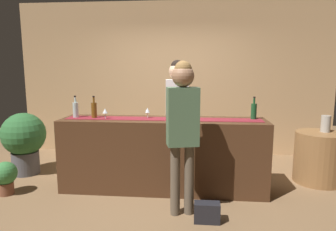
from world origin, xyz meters
TOP-DOWN VIEW (x-y plane):
  - ground_plane at (0.00, 0.00)m, footprint 10.00×10.00m
  - back_wall at (0.00, 1.90)m, footprint 6.00×0.12m
  - bar_counter at (0.00, 0.00)m, footprint 2.75×0.60m
  - counter_runner_cloth at (0.00, 0.00)m, footprint 2.61×0.28m
  - wine_bottle_amber at (-0.94, -0.00)m, footprint 0.07×0.07m
  - wine_bottle_green at (1.20, 0.10)m, footprint 0.07×0.07m
  - wine_bottle_clear at (-1.20, 0.01)m, footprint 0.07×0.07m
  - wine_glass_near_customer at (-0.77, -0.06)m, footprint 0.07×0.07m
  - wine_glass_mid_counter at (-0.21, 0.05)m, footprint 0.07×0.07m
  - bartender at (0.15, 0.58)m, footprint 0.36×0.25m
  - customer_sipping at (0.29, -0.69)m, footprint 0.38×0.27m
  - round_side_table at (2.23, 0.48)m, footprint 0.68×0.68m
  - vase_on_side_table at (2.31, 0.53)m, footprint 0.13×0.13m
  - potted_plant_tall at (-2.23, 0.41)m, footprint 0.66×0.66m
  - potted_plant_small at (-2.05, -0.37)m, footprint 0.30×0.30m
  - handbag at (0.57, -0.85)m, footprint 0.28×0.14m

SIDE VIEW (x-z plane):
  - ground_plane at x=0.00m, z-range 0.00..0.00m
  - handbag at x=0.57m, z-range 0.00..0.22m
  - potted_plant_small at x=-2.05m, z-range 0.03..0.48m
  - round_side_table at x=2.23m, z-range 0.00..0.74m
  - bar_counter at x=0.00m, z-range 0.00..0.98m
  - potted_plant_tall at x=-2.23m, z-range 0.08..1.05m
  - vase_on_side_table at x=2.31m, z-range 0.74..0.98m
  - counter_runner_cloth at x=0.00m, z-range 0.98..0.99m
  - customer_sipping at x=0.29m, z-range 0.21..1.94m
  - wine_glass_near_customer at x=-0.77m, z-range 1.02..1.16m
  - wine_glass_mid_counter at x=-0.21m, z-range 1.02..1.16m
  - wine_bottle_amber at x=-0.94m, z-range 0.94..1.25m
  - wine_bottle_green at x=1.20m, z-range 0.94..1.25m
  - wine_bottle_clear at x=-1.20m, z-range 0.94..1.25m
  - bartender at x=0.15m, z-range 0.22..2.00m
  - back_wall at x=0.00m, z-range 0.00..2.90m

